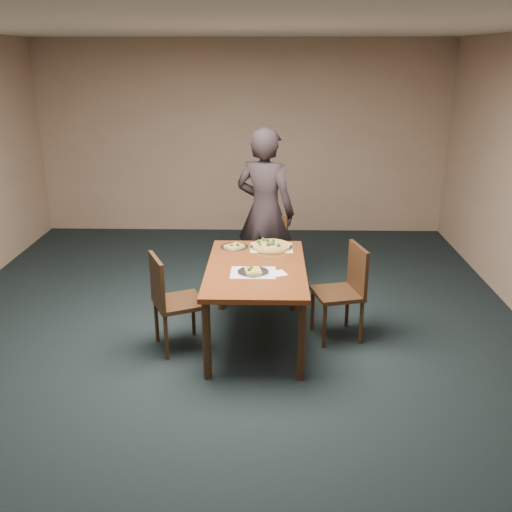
{
  "coord_description": "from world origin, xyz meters",
  "views": [
    {
      "loc": [
        0.4,
        -4.46,
        2.59
      ],
      "look_at": [
        0.28,
        0.41,
        0.85
      ],
      "focal_mm": 40.0,
      "sensor_mm": 36.0,
      "label": 1
    }
  ],
  "objects_px": {
    "dining_table": "(256,276)",
    "slice_plate_far": "(234,246)",
    "chair_right": "(346,287)",
    "slice_plate_near": "(253,271)",
    "diner": "(265,212)",
    "chair_far": "(266,251)",
    "chair_left": "(170,297)",
    "pizza_pan": "(271,246)"
  },
  "relations": [
    {
      "from": "diner",
      "to": "slice_plate_far",
      "type": "xyz_separation_m",
      "value": [
        -0.3,
        -0.7,
        -0.17
      ]
    },
    {
      "from": "chair_far",
      "to": "diner",
      "type": "bearing_deg",
      "value": 117.53
    },
    {
      "from": "diner",
      "to": "pizza_pan",
      "type": "relative_size",
      "value": 4.47
    },
    {
      "from": "slice_plate_far",
      "to": "slice_plate_near",
      "type": "bearing_deg",
      "value": -73.29
    },
    {
      "from": "pizza_pan",
      "to": "slice_plate_far",
      "type": "relative_size",
      "value": 1.49
    },
    {
      "from": "pizza_pan",
      "to": "slice_plate_far",
      "type": "bearing_deg",
      "value": -179.72
    },
    {
      "from": "chair_far",
      "to": "diner",
      "type": "xyz_separation_m",
      "value": [
        -0.01,
        0.12,
        0.42
      ]
    },
    {
      "from": "dining_table",
      "to": "chair_right",
      "type": "xyz_separation_m",
      "value": [
        0.84,
        0.1,
        -0.14
      ]
    },
    {
      "from": "slice_plate_near",
      "to": "slice_plate_far",
      "type": "bearing_deg",
      "value": 106.71
    },
    {
      "from": "dining_table",
      "to": "pizza_pan",
      "type": "xyz_separation_m",
      "value": [
        0.14,
        0.53,
        0.11
      ]
    },
    {
      "from": "dining_table",
      "to": "chair_right",
      "type": "relative_size",
      "value": 1.65
    },
    {
      "from": "slice_plate_far",
      "to": "dining_table",
      "type": "bearing_deg",
      "value": -66.52
    },
    {
      "from": "dining_table",
      "to": "diner",
      "type": "distance_m",
      "value": 1.26
    },
    {
      "from": "chair_left",
      "to": "slice_plate_near",
      "type": "height_order",
      "value": "chair_left"
    },
    {
      "from": "chair_far",
      "to": "slice_plate_far",
      "type": "bearing_deg",
      "value": -95.32
    },
    {
      "from": "dining_table",
      "to": "slice_plate_far",
      "type": "relative_size",
      "value": 5.36
    },
    {
      "from": "chair_left",
      "to": "slice_plate_far",
      "type": "height_order",
      "value": "chair_left"
    },
    {
      "from": "pizza_pan",
      "to": "slice_plate_near",
      "type": "xyz_separation_m",
      "value": [
        -0.16,
        -0.69,
        -0.01
      ]
    },
    {
      "from": "chair_far",
      "to": "slice_plate_near",
      "type": "bearing_deg",
      "value": -71.74
    },
    {
      "from": "chair_left",
      "to": "diner",
      "type": "bearing_deg",
      "value": -55.04
    },
    {
      "from": "chair_right",
      "to": "diner",
      "type": "bearing_deg",
      "value": -159.39
    },
    {
      "from": "chair_far",
      "to": "slice_plate_far",
      "type": "distance_m",
      "value": 0.7
    },
    {
      "from": "diner",
      "to": "slice_plate_near",
      "type": "xyz_separation_m",
      "value": [
        -0.09,
        -1.39,
        -0.17
      ]
    },
    {
      "from": "chair_right",
      "to": "diner",
      "type": "distance_m",
      "value": 1.43
    },
    {
      "from": "chair_far",
      "to": "pizza_pan",
      "type": "relative_size",
      "value": 2.18
    },
    {
      "from": "slice_plate_near",
      "to": "dining_table",
      "type": "bearing_deg",
      "value": 81.95
    },
    {
      "from": "chair_right",
      "to": "slice_plate_far",
      "type": "xyz_separation_m",
      "value": [
        -1.07,
        0.43,
        0.25
      ]
    },
    {
      "from": "dining_table",
      "to": "slice_plate_near",
      "type": "xyz_separation_m",
      "value": [
        -0.02,
        -0.16,
        0.11
      ]
    },
    {
      "from": "diner",
      "to": "chair_far",
      "type": "bearing_deg",
      "value": 118.48
    },
    {
      "from": "chair_right",
      "to": "slice_plate_near",
      "type": "distance_m",
      "value": 0.94
    },
    {
      "from": "diner",
      "to": "pizza_pan",
      "type": "bearing_deg",
      "value": 119.47
    },
    {
      "from": "diner",
      "to": "slice_plate_far",
      "type": "relative_size",
      "value": 6.65
    },
    {
      "from": "dining_table",
      "to": "slice_plate_far",
      "type": "height_order",
      "value": "slice_plate_far"
    },
    {
      "from": "chair_right",
      "to": "pizza_pan",
      "type": "bearing_deg",
      "value": -135.21
    },
    {
      "from": "chair_far",
      "to": "chair_left",
      "type": "xyz_separation_m",
      "value": [
        -0.85,
        -1.29,
        0.0
      ]
    },
    {
      "from": "chair_far",
      "to": "pizza_pan",
      "type": "bearing_deg",
      "value": -61.27
    },
    {
      "from": "dining_table",
      "to": "diner",
      "type": "relative_size",
      "value": 0.81
    },
    {
      "from": "dining_table",
      "to": "chair_left",
      "type": "bearing_deg",
      "value": -166.53
    },
    {
      "from": "chair_right",
      "to": "slice_plate_near",
      "type": "height_order",
      "value": "chair_right"
    },
    {
      "from": "dining_table",
      "to": "slice_plate_far",
      "type": "distance_m",
      "value": 0.59
    },
    {
      "from": "chair_right",
      "to": "pizza_pan",
      "type": "xyz_separation_m",
      "value": [
        -0.7,
        0.43,
        0.26
      ]
    },
    {
      "from": "chair_left",
      "to": "slice_plate_near",
      "type": "xyz_separation_m",
      "value": [
        0.74,
        0.02,
        0.25
      ]
    }
  ]
}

